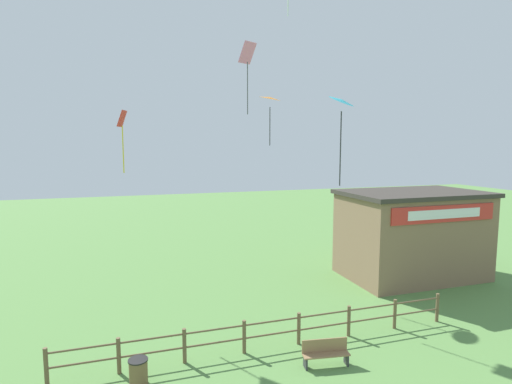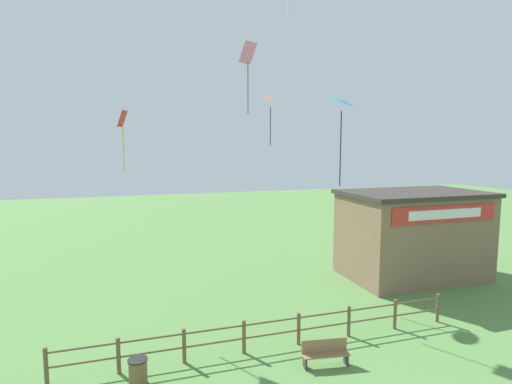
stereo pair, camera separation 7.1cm
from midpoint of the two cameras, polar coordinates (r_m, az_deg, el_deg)
name	(u,v)px [view 1 (the left image)]	position (r m, az deg, el deg)	size (l,w,h in m)	color
wooden_fence	(272,331)	(16.08, 2.18, -19.17)	(15.63, 0.14, 1.27)	brown
seaside_building	(412,234)	(25.41, 21.28, -5.58)	(8.08, 5.11, 5.09)	#84664C
park_bench_near_fence	(325,352)	(15.32, 9.76, -21.60)	(1.70, 0.64, 0.92)	olive
trash_bin	(138,372)	(14.65, -16.60, -23.40)	(0.64, 0.64, 0.86)	brown
kite_pink_diamond	(247,62)	(22.00, -1.33, 18.07)	(1.00, 0.88, 3.69)	pink
kite_cyan_delta	(342,104)	(16.65, 12.00, 12.19)	(1.46, 1.44, 3.69)	#2DB2C6
kite_orange_delta	(270,99)	(22.95, 1.92, 13.16)	(1.79, 1.79, 2.84)	orange
kite_red_diamond	(122,130)	(19.47, -18.64, 8.36)	(0.49, 0.64, 2.86)	red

